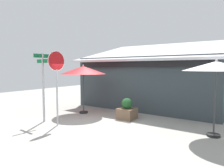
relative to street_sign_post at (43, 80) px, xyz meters
The scene contains 7 objects.
ground_plane 2.85m from the street_sign_post, 27.42° to the left, with size 28.00×28.00×0.10m, color #9E9B93.
cafe_building 6.96m from the street_sign_post, 69.12° to the left, with size 8.49×5.86×4.11m.
street_sign_post is the anchor object (origin of this frame).
stop_sign 1.00m from the street_sign_post, ahead, with size 0.07×0.80×3.02m.
patio_umbrella_crimson_left 2.28m from the street_sign_post, 82.90° to the left, with size 2.32×2.32×2.51m.
patio_umbrella_ivory_center 6.77m from the street_sign_post, 17.90° to the left, with size 2.20×2.20×2.64m.
sidewalk_planter 3.95m from the street_sign_post, 41.97° to the left, with size 0.75×0.75×0.96m.
Camera 1 is at (5.58, -6.55, 2.34)m, focal length 32.96 mm.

